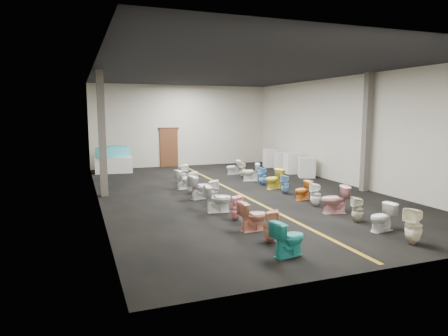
{
  "coord_description": "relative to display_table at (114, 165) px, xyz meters",
  "views": [
    {
      "loc": [
        -5.63,
        -13.86,
        3.04
      ],
      "look_at": [
        -0.11,
        1.0,
        0.8
      ],
      "focal_mm": 32.0,
      "sensor_mm": 36.0,
      "label": 1
    }
  ],
  "objects": [
    {
      "name": "floor",
      "position": [
        3.9,
        -6.65,
        -0.4
      ],
      "size": [
        16.0,
        16.0,
        0.0
      ],
      "primitive_type": "plane",
      "color": "black",
      "rests_on": "ground"
    },
    {
      "name": "toilet_right_4",
      "position": [
        5.47,
        -9.67,
        -0.02
      ],
      "size": [
        0.42,
        0.42,
        0.76
      ],
      "primitive_type": "imported",
      "rotation": [
        0.0,
        0.0,
        -1.81
      ],
      "color": "white",
      "rests_on": "floor"
    },
    {
      "name": "toilet_right_6",
      "position": [
        5.5,
        -7.62,
        -0.04
      ],
      "size": [
        0.41,
        0.41,
        0.72
      ],
      "primitive_type": "imported",
      "rotation": [
        0.0,
        0.0,
        -1.87
      ],
      "color": "#6FA0CB",
      "rests_on": "floor"
    },
    {
      "name": "toilet_left_0",
      "position": [
        2.39,
        -13.35,
        -0.0
      ],
      "size": [
        0.85,
        0.59,
        0.79
      ],
      "primitive_type": "imported",
      "rotation": [
        0.0,
        0.0,
        1.79
      ],
      "color": "teal",
      "rests_on": "floor"
    },
    {
      "name": "wall_right",
      "position": [
        8.9,
        -6.65,
        1.85
      ],
      "size": [
        0.0,
        16.0,
        16.0
      ],
      "primitive_type": "plane",
      "rotation": [
        1.57,
        0.0,
        -1.57
      ],
      "color": "#BDB7A1",
      "rests_on": "ground"
    },
    {
      "name": "appliance_crate_a",
      "position": [
        8.3,
        -4.58,
        0.07
      ],
      "size": [
        0.95,
        0.95,
        0.93
      ],
      "primitive_type": "cube",
      "rotation": [
        0.0,
        0.0,
        -0.42
      ],
      "color": "silver",
      "rests_on": "floor"
    },
    {
      "name": "display_table",
      "position": [
        0.0,
        0.0,
        0.0
      ],
      "size": [
        1.87,
        1.07,
        0.79
      ],
      "primitive_type": "cube",
      "rotation": [
        0.0,
        0.0,
        -0.1
      ],
      "color": "white",
      "rests_on": "floor"
    },
    {
      "name": "toilet_left_3",
      "position": [
        2.4,
        -10.32,
        -0.05
      ],
      "size": [
        0.38,
        0.37,
        0.7
      ],
      "primitive_type": "imported",
      "rotation": [
        0.0,
        0.0,
        1.76
      ],
      "color": "#F5A3AA",
      "rests_on": "floor"
    },
    {
      "name": "toilet_right_11",
      "position": [
        5.41,
        -2.6,
        -0.05
      ],
      "size": [
        0.73,
        0.47,
        0.7
      ],
      "primitive_type": "imported",
      "rotation": [
        0.0,
        0.0,
        -1.69
      ],
      "color": "white",
      "rests_on": "floor"
    },
    {
      "name": "toilet_left_6",
      "position": [
        2.28,
        -7.32,
        0.02
      ],
      "size": [
        0.91,
        0.66,
        0.84
      ],
      "primitive_type": "imported",
      "rotation": [
        0.0,
        0.0,
        1.83
      ],
      "color": "white",
      "rests_on": "floor"
    },
    {
      "name": "toilet_right_8",
      "position": [
        5.49,
        -5.7,
        -0.02
      ],
      "size": [
        0.41,
        0.4,
        0.76
      ],
      "primitive_type": "imported",
      "rotation": [
        0.0,
        0.0,
        -1.39
      ],
      "color": "#6EB2ED",
      "rests_on": "floor"
    },
    {
      "name": "bathtub",
      "position": [
        -0.0,
        0.0,
        0.67
      ],
      "size": [
        1.75,
        1.15,
        0.55
      ],
      "rotation": [
        0.0,
        0.0,
        0.42
      ],
      "color": "#43B6C1",
      "rests_on": "display_table"
    },
    {
      "name": "toilet_right_5",
      "position": [
        5.58,
        -8.72,
        -0.07
      ],
      "size": [
        0.71,
        0.49,
        0.66
      ],
      "primitive_type": "imported",
      "rotation": [
        0.0,
        0.0,
        -1.36
      ],
      "color": "orange",
      "rests_on": "floor"
    },
    {
      "name": "toilet_right_2",
      "position": [
        5.5,
        -11.7,
        -0.04
      ],
      "size": [
        0.41,
        0.41,
        0.71
      ],
      "primitive_type": "imported",
      "rotation": [
        0.0,
        0.0,
        -1.88
      ],
      "color": "beige",
      "rests_on": "floor"
    },
    {
      "name": "wall_front",
      "position": [
        3.9,
        -14.65,
        1.85
      ],
      "size": [
        10.0,
        0.0,
        10.0
      ],
      "primitive_type": "plane",
      "rotation": [
        -1.57,
        0.0,
        0.0
      ],
      "color": "#BDB7A1",
      "rests_on": "ground"
    },
    {
      "name": "toilet_left_1",
      "position": [
        2.45,
        -12.39,
        -0.01
      ],
      "size": [
        0.45,
        0.45,
        0.77
      ],
      "primitive_type": "imported",
      "rotation": [
        0.0,
        0.0,
        1.23
      ],
      "color": "tan",
      "rests_on": "floor"
    },
    {
      "name": "column_right",
      "position": [
        8.65,
        -8.15,
        1.85
      ],
      "size": [
        0.25,
        0.25,
        4.5
      ],
      "primitive_type": "cube",
      "color": "#59544C",
      "rests_on": "floor"
    },
    {
      "name": "toilet_left_8",
      "position": [
        2.23,
        -5.34,
        -0.01
      ],
      "size": [
        0.84,
        0.62,
        0.77
      ],
      "primitive_type": "imported",
      "rotation": [
        0.0,
        0.0,
        1.85
      ],
      "color": "white",
      "rests_on": "floor"
    },
    {
      "name": "toilet_right_7",
      "position": [
        5.56,
        -6.59,
        -0.0
      ],
      "size": [
        0.86,
        0.62,
        0.79
      ],
      "primitive_type": "imported",
      "rotation": [
        0.0,
        0.0,
        -1.31
      ],
      "color": "yellow",
      "rests_on": "floor"
    },
    {
      "name": "back_door",
      "position": [
        3.1,
        1.29,
        0.65
      ],
      "size": [
        1.0,
        0.1,
        2.1
      ],
      "primitive_type": "cube",
      "color": "#562D19",
      "rests_on": "floor"
    },
    {
      "name": "wall_back",
      "position": [
        3.9,
        1.35,
        1.85
      ],
      "size": [
        10.0,
        0.0,
        10.0
      ],
      "primitive_type": "plane",
      "rotation": [
        1.57,
        0.0,
        0.0
      ],
      "color": "#BDB7A1",
      "rests_on": "ground"
    },
    {
      "name": "aisle_stripe",
      "position": [
        3.9,
        -6.65,
        -0.39
      ],
      "size": [
        0.12,
        15.6,
        0.01
      ],
      "primitive_type": "cube",
      "color": "#9A7016",
      "rests_on": "floor"
    },
    {
      "name": "appliance_crate_c",
      "position": [
        8.3,
        -2.34,
        0.06
      ],
      "size": [
        1.0,
        1.0,
        0.92
      ],
      "primitive_type": "cube",
      "rotation": [
        0.0,
        0.0,
        -0.28
      ],
      "color": "silver",
      "rests_on": "floor"
    },
    {
      "name": "toilet_left_4",
      "position": [
        2.24,
        -9.3,
        0.02
      ],
      "size": [
        0.87,
        0.58,
        0.83
      ],
      "primitive_type": "imported",
      "rotation": [
        0.0,
        0.0,
        1.43
      ],
      "color": "white",
      "rests_on": "floor"
    },
    {
      "name": "toilet_right_10",
      "position": [
        5.46,
        -3.69,
        -0.03
      ],
      "size": [
        0.41,
        0.4,
        0.73
      ],
      "primitive_type": "imported",
      "rotation": [
        0.0,
        0.0,
        -1.84
      ],
      "color": "beige",
      "rests_on": "floor"
    },
    {
      "name": "toilet_right_1",
      "position": [
        5.52,
        -12.63,
        -0.03
      ],
      "size": [
        0.76,
        0.49,
        0.73
      ],
      "primitive_type": "imported",
      "rotation": [
        0.0,
        0.0,
        -1.44
      ],
      "color": "white",
      "rests_on": "floor"
    },
    {
      "name": "toilet_right_3",
      "position": [
        5.49,
        -10.66,
        0.02
      ],
      "size": [
        0.91,
        0.65,
        0.84
      ],
      "primitive_type": "imported",
      "rotation": [
        0.0,
        0.0,
        -1.81
      ],
      "color": "pink",
      "rests_on": "floor"
    },
    {
      "name": "column_left",
      "position": [
        -0.85,
        -5.65,
        1.85
      ],
      "size": [
        0.25,
        0.25,
        4.5
      ],
      "primitive_type": "cube",
      "color": "#59544C",
      "rests_on": "floor"
    },
    {
      "name": "toilet_left_5",
      "position": [
        2.39,
        -8.32,
        0.02
      ],
      "size": [
        0.44,
        0.44,
        0.83
      ],
      "primitive_type": "imported",
      "rotation": [
        0.0,
        0.0,
        1.39
      ],
      "color": "white",
      "rests_on": "floor"
    },
    {
      "name": "appliance_crate_d",
      "position": [
        8.3,
        -0.88,
        0.1
      ],
      "size": [
        0.82,
        0.82,
        0.99
      ],
      "primitive_type": "cube",
      "rotation": [
        0.0,
        0.0,
        -0.21
      ],
      "color": "white",
      "rests_on": "floor"
    },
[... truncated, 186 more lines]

